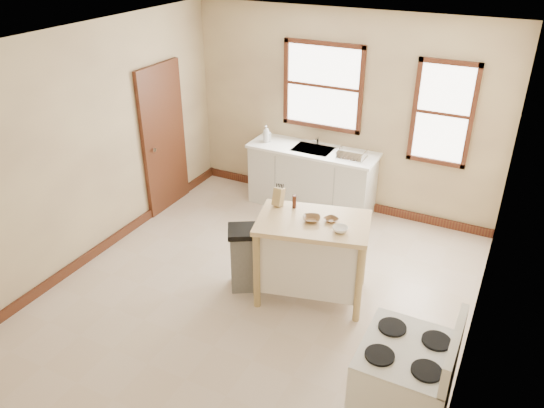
{
  "coord_description": "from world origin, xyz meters",
  "views": [
    {
      "loc": [
        2.33,
        -4.3,
        3.77
      ],
      "look_at": [
        -0.04,
        0.4,
        0.96
      ],
      "focal_mm": 35.0,
      "sensor_mm": 36.0,
      "label": 1
    }
  ],
  "objects": [
    {
      "name": "floor",
      "position": [
        0.0,
        0.0,
        0.0
      ],
      "size": [
        5.0,
        5.0,
        0.0
      ],
      "primitive_type": "plane",
      "color": "beige",
      "rests_on": "ground"
    },
    {
      "name": "ceiling",
      "position": [
        0.0,
        0.0,
        2.8
      ],
      "size": [
        5.0,
        5.0,
        0.0
      ],
      "primitive_type": "plane",
      "rotation": [
        3.14,
        0.0,
        0.0
      ],
      "color": "white",
      "rests_on": "ground"
    },
    {
      "name": "wall_back",
      "position": [
        0.0,
        2.5,
        1.4
      ],
      "size": [
        4.5,
        0.04,
        2.8
      ],
      "primitive_type": "cube",
      "color": "beige",
      "rests_on": "ground"
    },
    {
      "name": "wall_left",
      "position": [
        -2.25,
        0.0,
        1.4
      ],
      "size": [
        0.04,
        5.0,
        2.8
      ],
      "primitive_type": "cube",
      "color": "beige",
      "rests_on": "ground"
    },
    {
      "name": "wall_right",
      "position": [
        2.25,
        0.0,
        1.4
      ],
      "size": [
        0.04,
        5.0,
        2.8
      ],
      "primitive_type": "cube",
      "color": "beige",
      "rests_on": "ground"
    },
    {
      "name": "window_main",
      "position": [
        -0.3,
        2.48,
        1.75
      ],
      "size": [
        1.17,
        0.06,
        1.22
      ],
      "primitive_type": null,
      "color": "#3F1811",
      "rests_on": "wall_back"
    },
    {
      "name": "window_side",
      "position": [
        1.35,
        2.48,
        1.6
      ],
      "size": [
        0.77,
        0.06,
        1.37
      ],
      "primitive_type": null,
      "color": "#3F1811",
      "rests_on": "wall_back"
    },
    {
      "name": "door_left",
      "position": [
        -2.21,
        1.3,
        1.05
      ],
      "size": [
        0.06,
        0.9,
        2.1
      ],
      "primitive_type": "cube",
      "color": "#3F1811",
      "rests_on": "ground"
    },
    {
      "name": "baseboard_back",
      "position": [
        0.0,
        2.47,
        0.06
      ],
      "size": [
        4.5,
        0.04,
        0.12
      ],
      "primitive_type": "cube",
      "color": "#3F1811",
      "rests_on": "ground"
    },
    {
      "name": "baseboard_left",
      "position": [
        -2.22,
        0.0,
        0.06
      ],
      "size": [
        0.04,
        5.0,
        0.12
      ],
      "primitive_type": "cube",
      "color": "#3F1811",
      "rests_on": "ground"
    },
    {
      "name": "sink_counter",
      "position": [
        -0.3,
        2.2,
        0.46
      ],
      "size": [
        1.86,
        0.62,
        0.92
      ],
      "primitive_type": null,
      "color": "beige",
      "rests_on": "ground"
    },
    {
      "name": "faucet",
      "position": [
        -0.3,
        2.38,
        1.03
      ],
      "size": [
        0.03,
        0.03,
        0.22
      ],
      "primitive_type": "cylinder",
      "color": "silver",
      "rests_on": "sink_counter"
    },
    {
      "name": "soap_bottle_a",
      "position": [
        -1.01,
        2.14,
        1.05
      ],
      "size": [
        0.1,
        0.11,
        0.25
      ],
      "primitive_type": "imported",
      "rotation": [
        0.0,
        0.0,
        0.08
      ],
      "color": "#B2B2B2",
      "rests_on": "sink_counter"
    },
    {
      "name": "soap_bottle_b",
      "position": [
        -1.01,
        2.18,
        1.02
      ],
      "size": [
        0.12,
        0.12,
        0.19
      ],
      "primitive_type": "imported",
      "rotation": [
        0.0,
        0.0,
        0.43
      ],
      "color": "#B2B2B2",
      "rests_on": "sink_counter"
    },
    {
      "name": "dish_rack",
      "position": [
        0.29,
        2.15,
        0.97
      ],
      "size": [
        0.46,
        0.4,
        0.09
      ],
      "primitive_type": null,
      "rotation": [
        0.0,
        0.0,
        0.39
      ],
      "color": "silver",
      "rests_on": "sink_counter"
    },
    {
      "name": "kitchen_island",
      "position": [
        0.53,
        0.24,
        0.49
      ],
      "size": [
        1.33,
        1.02,
        0.97
      ],
      "primitive_type": null,
      "rotation": [
        0.0,
        0.0,
        0.24
      ],
      "color": "tan",
      "rests_on": "ground"
    },
    {
      "name": "knife_block",
      "position": [
        0.05,
        0.38,
        1.07
      ],
      "size": [
        0.11,
        0.11,
        0.2
      ],
      "primitive_type": null,
      "rotation": [
        0.0,
        0.0,
        -0.08
      ],
      "color": "tan",
      "rests_on": "kitchen_island"
    },
    {
      "name": "pepper_grinder",
      "position": [
        0.23,
        0.41,
        1.05
      ],
      "size": [
        0.06,
        0.06,
        0.15
      ],
      "primitive_type": "cylinder",
      "rotation": [
        0.0,
        0.0,
        0.36
      ],
      "color": "#451F12",
      "rests_on": "kitchen_island"
    },
    {
      "name": "bowl_a",
      "position": [
        0.52,
        0.23,
        0.99
      ],
      "size": [
        0.25,
        0.25,
        0.05
      ],
      "primitive_type": "imported",
      "rotation": [
        0.0,
        0.0,
        0.4
      ],
      "color": "brown",
      "rests_on": "kitchen_island"
    },
    {
      "name": "bowl_b",
      "position": [
        0.7,
        0.31,
        0.99
      ],
      "size": [
        0.19,
        0.19,
        0.04
      ],
      "primitive_type": "imported",
      "rotation": [
        0.0,
        0.0,
        1.09
      ],
      "color": "brown",
      "rests_on": "kitchen_island"
    },
    {
      "name": "bowl_c",
      "position": [
        0.86,
        0.15,
        1.0
      ],
      "size": [
        0.19,
        0.19,
        0.05
      ],
      "primitive_type": "imported",
      "rotation": [
        0.0,
        0.0,
        0.16
      ],
      "color": "white",
      "rests_on": "kitchen_island"
    },
    {
      "name": "trash_bin",
      "position": [
        -0.19,
        0.06,
        0.39
      ],
      "size": [
        0.51,
        0.49,
        0.77
      ],
      "primitive_type": null,
      "rotation": [
        0.0,
        0.0,
        0.53
      ],
      "color": "slate",
      "rests_on": "ground"
    },
    {
      "name": "gas_stove",
      "position": [
        1.9,
        -1.16,
        0.6
      ],
      "size": [
        0.75,
        0.76,
        1.2
      ],
      "primitive_type": null,
      "color": "white",
      "rests_on": "ground"
    }
  ]
}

